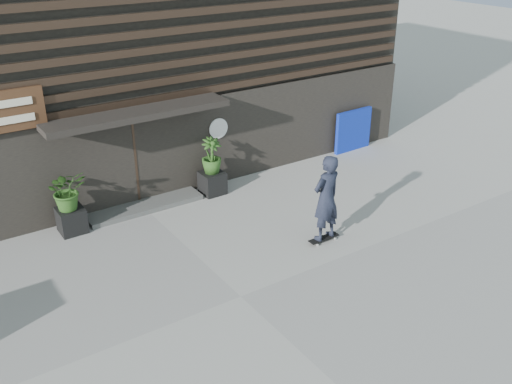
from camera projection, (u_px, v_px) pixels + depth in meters
ground at (241, 296)px, 11.27m from camera, size 80.00×80.00×0.00m
entrance_step at (144, 206)px, 14.70m from camera, size 3.00×0.80×0.12m
planter_pot_left at (72, 220)px, 13.49m from camera, size 0.60×0.60×0.60m
bamboo_left at (67, 190)px, 13.16m from camera, size 0.86×0.75×0.96m
planter_pot_right at (212, 183)px, 15.40m from camera, size 0.60×0.60×0.60m
bamboo_right at (211, 156)px, 15.06m from camera, size 0.54×0.54×0.96m
blue_tarp at (353, 130)px, 18.13m from camera, size 1.41×0.17×1.31m
building at (59, 19)px, 17.03m from camera, size 18.00×11.00×8.00m
skateboarder at (326, 198)px, 12.73m from camera, size 0.78×0.56×2.11m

